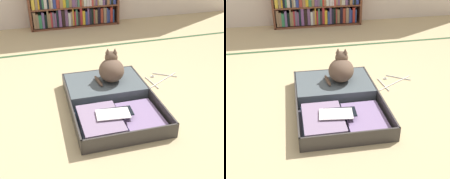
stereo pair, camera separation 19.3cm
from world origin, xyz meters
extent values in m
plane|color=#CCB785|center=(0.00, 0.00, 0.00)|extent=(10.00, 10.00, 0.00)
cube|color=#31532F|center=(0.00, 1.32, 0.00)|extent=(4.80, 0.05, 0.00)
cube|color=brown|center=(0.31, 2.27, 0.01)|extent=(1.28, 0.23, 0.02)
cube|color=brown|center=(0.31, 2.27, 0.29)|extent=(1.25, 0.23, 0.02)
cube|color=#8E6F51|center=(-0.28, 2.27, 0.15)|extent=(0.04, 0.19, 0.23)
cube|color=#967A5D|center=(-0.24, 2.27, 0.13)|extent=(0.03, 0.19, 0.20)
cube|color=#338757|center=(-0.21, 2.27, 0.13)|extent=(0.04, 0.19, 0.19)
cube|color=slate|center=(-0.16, 2.26, 0.14)|extent=(0.03, 0.19, 0.22)
cube|color=black|center=(-0.13, 2.27, 0.13)|extent=(0.03, 0.19, 0.19)
cube|color=#957F5C|center=(-0.10, 2.28, 0.15)|extent=(0.02, 0.19, 0.24)
cube|color=#9E7E4D|center=(-0.07, 2.27, 0.14)|extent=(0.02, 0.19, 0.20)
cube|color=#B3323E|center=(-0.05, 2.27, 0.14)|extent=(0.02, 0.19, 0.21)
cube|color=slate|center=(-0.02, 2.27, 0.14)|extent=(0.02, 0.19, 0.21)
cube|color=#7A5080|center=(0.01, 2.27, 0.13)|extent=(0.02, 0.19, 0.20)
cube|color=#172629|center=(0.04, 2.27, 0.15)|extent=(0.03, 0.19, 0.24)
cube|color=#7F4F93|center=(0.08, 2.26, 0.16)|extent=(0.04, 0.19, 0.24)
cube|color=black|center=(0.12, 2.27, 0.15)|extent=(0.04, 0.19, 0.23)
cube|color=slate|center=(0.17, 2.27, 0.16)|extent=(0.04, 0.19, 0.24)
cube|color=silver|center=(0.21, 2.26, 0.13)|extent=(0.03, 0.19, 0.19)
cube|color=#90745F|center=(0.24, 2.26, 0.14)|extent=(0.03, 0.19, 0.21)
cube|color=gold|center=(0.27, 2.27, 0.15)|extent=(0.02, 0.19, 0.24)
cube|color=#B92D3E|center=(0.29, 2.27, 0.13)|extent=(0.02, 0.19, 0.20)
cube|color=#447B63|center=(0.32, 2.27, 0.15)|extent=(0.03, 0.19, 0.23)
cube|color=#292123|center=(0.35, 2.27, 0.13)|extent=(0.03, 0.19, 0.20)
cube|color=#B73137|center=(0.38, 2.28, 0.15)|extent=(0.03, 0.19, 0.24)
cube|color=gold|center=(0.42, 2.27, 0.13)|extent=(0.04, 0.19, 0.20)
cube|color=#384792|center=(0.46, 2.26, 0.13)|extent=(0.03, 0.19, 0.19)
cube|color=slate|center=(0.49, 2.26, 0.15)|extent=(0.03, 0.19, 0.24)
cube|color=black|center=(0.52, 2.26, 0.14)|extent=(0.03, 0.19, 0.22)
cube|color=black|center=(0.55, 2.27, 0.15)|extent=(0.03, 0.19, 0.23)
cube|color=#AE423A|center=(0.58, 2.28, 0.14)|extent=(0.02, 0.19, 0.21)
cube|color=#917C53|center=(0.61, 2.28, 0.14)|extent=(0.03, 0.19, 0.21)
cube|color=black|center=(0.65, 2.27, 0.15)|extent=(0.04, 0.19, 0.24)
cube|color=#B23E2C|center=(0.70, 2.28, 0.14)|extent=(0.04, 0.19, 0.22)
cube|color=#8E765C|center=(0.75, 2.26, 0.15)|extent=(0.04, 0.19, 0.23)
cube|color=#374386|center=(0.78, 2.26, 0.14)|extent=(0.02, 0.19, 0.22)
cube|color=navy|center=(0.81, 2.27, 0.13)|extent=(0.03, 0.19, 0.19)
cube|color=#AF3027|center=(0.85, 2.27, 0.15)|extent=(0.04, 0.19, 0.22)
cube|color=navy|center=(0.88, 2.27, 0.13)|extent=(0.02, 0.19, 0.19)
cube|color=#957C5A|center=(-0.23, 2.26, 0.40)|extent=(0.03, 0.19, 0.20)
cube|color=yellow|center=(-0.20, 2.26, 0.40)|extent=(0.02, 0.19, 0.20)
cube|color=#3B3835|center=(0.13, -0.29, 0.01)|extent=(0.69, 0.51, 0.01)
cube|color=#3B3835|center=(0.12, -0.52, 0.06)|extent=(0.67, 0.04, 0.12)
cube|color=#3B3835|center=(-0.20, -0.27, 0.06)|extent=(0.03, 0.49, 0.12)
cube|color=#3B3835|center=(0.46, -0.30, 0.06)|extent=(0.03, 0.49, 0.12)
cube|color=#4D4957|center=(0.13, -0.29, 0.02)|extent=(0.66, 0.49, 0.01)
cube|color=#3B3835|center=(0.15, 0.20, 0.01)|extent=(0.69, 0.51, 0.01)
cube|color=#3B3835|center=(0.16, 0.44, 0.06)|extent=(0.67, 0.04, 0.12)
cube|color=#3B3835|center=(-0.18, 0.21, 0.06)|extent=(0.03, 0.49, 0.12)
cube|color=#3B3835|center=(0.47, 0.19, 0.06)|extent=(0.03, 0.49, 0.12)
cube|color=#4D4957|center=(0.15, 0.20, 0.02)|extent=(0.66, 0.49, 0.01)
cylinder|color=black|center=(0.14, -0.04, 0.02)|extent=(0.65, 0.04, 0.02)
cube|color=#A07D8F|center=(-0.02, -0.28, 0.03)|extent=(0.31, 0.37, 0.01)
cube|color=#2D4C78|center=(-0.03, -0.27, 0.05)|extent=(0.30, 0.41, 0.02)
cube|color=#202832|center=(-0.03, -0.29, 0.06)|extent=(0.31, 0.43, 0.01)
cube|color=gray|center=(-0.02, -0.28, 0.08)|extent=(0.30, 0.40, 0.02)
cube|color=black|center=(0.28, -0.29, 0.03)|extent=(0.30, 0.40, 0.02)
cube|color=#9076A4|center=(0.29, -0.29, 0.05)|extent=(0.30, 0.42, 0.02)
cube|color=white|center=(0.07, -0.28, 0.11)|extent=(0.26, 0.17, 0.01)
cube|color=black|center=(0.10, -0.26, 0.10)|extent=(0.24, 0.14, 0.01)
cube|color=#4F5A5E|center=(0.15, 0.20, 0.06)|extent=(0.65, 0.48, 0.10)
torus|color=white|center=(0.23, 0.21, 0.11)|extent=(0.14, 0.14, 0.01)
cylinder|color=black|center=(-0.03, 0.43, 0.06)|extent=(0.02, 0.02, 0.10)
cylinder|color=black|center=(0.34, 0.42, 0.06)|extent=(0.02, 0.02, 0.10)
cube|color=red|center=(0.29, -0.52, 0.03)|extent=(0.04, 0.00, 0.02)
cube|color=#308C3A|center=(0.30, -0.52, 0.04)|extent=(0.03, 0.00, 0.02)
cube|color=red|center=(0.22, -0.52, 0.05)|extent=(0.03, 0.00, 0.02)
ellipsoid|color=brown|center=(0.21, 0.20, 0.21)|extent=(0.28, 0.31, 0.19)
ellipsoid|color=brown|center=(0.23, 0.27, 0.17)|extent=(0.17, 0.13, 0.10)
sphere|color=brown|center=(0.23, 0.26, 0.30)|extent=(0.11, 0.11, 0.11)
cone|color=brown|center=(0.26, 0.24, 0.36)|extent=(0.04, 0.04, 0.04)
cone|color=brown|center=(0.20, 0.26, 0.36)|extent=(0.04, 0.04, 0.04)
sphere|color=yellow|center=(0.26, 0.30, 0.31)|extent=(0.02, 0.02, 0.02)
sphere|color=yellow|center=(0.22, 0.31, 0.31)|extent=(0.02, 0.02, 0.02)
ellipsoid|color=brown|center=(0.09, 0.19, 0.13)|extent=(0.04, 0.20, 0.03)
cylinder|color=silver|center=(0.74, 0.25, 0.01)|extent=(0.39, 0.23, 0.01)
cylinder|color=silver|center=(0.62, 0.24, 0.01)|extent=(0.03, 0.24, 0.01)
cylinder|color=silver|center=(0.81, 0.35, 0.01)|extent=(0.20, 0.15, 0.01)
torus|color=silver|center=(0.68, 0.36, 0.01)|extent=(0.06, 0.06, 0.01)
camera|label=1|loc=(-0.44, -1.85, 1.23)|focal=44.94mm
camera|label=2|loc=(-0.25, -1.90, 1.23)|focal=44.94mm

